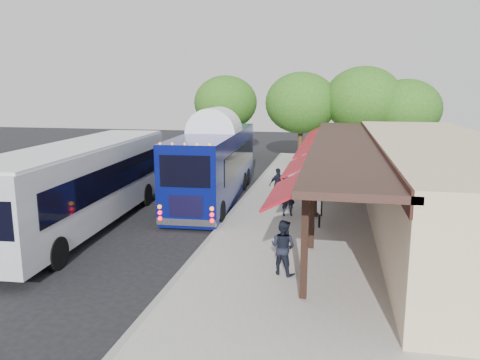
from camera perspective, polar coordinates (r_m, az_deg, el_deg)
The scene contains 15 objects.
ground at distance 17.00m, azimuth -4.32°, elevation -8.05°, with size 90.00×90.00×0.00m, color black.
sidewalk at distance 20.21m, azimuth 12.70°, elevation -4.94°, with size 10.00×40.00×0.15m, color #9E9B93.
curb at distance 20.67m, azimuth -1.18°, elevation -4.30°, with size 0.20×40.00×0.16m, color gray.
station_shelter at distance 20.19m, azimuth 22.55°, elevation -0.38°, with size 8.15×20.00×3.60m.
coach_bus at distance 23.63m, azimuth -3.07°, elevation 2.37°, with size 3.01×11.64×3.69m.
city_bus at distance 19.81m, azimuth -18.71°, elevation -0.21°, with size 3.47×12.81×3.40m.
ped_a at distance 20.22m, azimuth 5.89°, elevation -1.99°, with size 0.62×0.41×1.71m, color black.
ped_b at distance 13.96m, azimuth 5.26°, elevation -8.15°, with size 0.80×0.63×1.66m, color black.
ped_c at distance 22.92m, azimuth 4.68°, elevation -0.54°, with size 0.94×0.39×1.61m, color black.
ped_d at distance 25.06m, azimuth 8.92°, elevation 0.26°, with size 0.98×0.56×1.52m, color black.
sign_board at distance 18.66m, azimuth 9.68°, elevation -3.39°, with size 0.22×0.52×1.18m.
tree_left at distance 35.07m, azimuth 7.46°, elevation 9.30°, with size 5.28×5.28×6.77m.
tree_mid at distance 35.01m, azimuth 14.79°, elevation 9.43°, with size 5.57×5.57×7.13m.
tree_right at distance 35.13m, azimuth 19.57°, elevation 8.18°, with size 4.87×4.87×6.23m.
tree_far at distance 38.96m, azimuth -1.75°, elevation 9.41°, with size 5.17×5.17×6.62m.
Camera 1 is at (4.43, -15.44, 5.58)m, focal length 35.00 mm.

